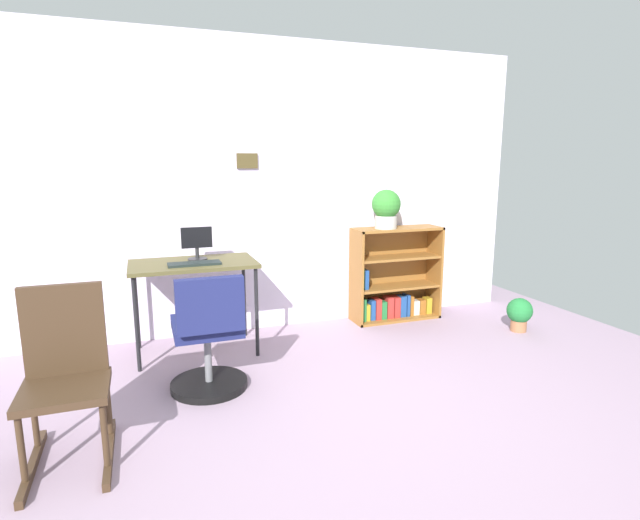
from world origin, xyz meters
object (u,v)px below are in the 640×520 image
Objects in this scene: keyboard at (194,264)px; potted_plant_floor at (519,313)px; potted_plant_on_shelf at (386,208)px; office_chair at (208,342)px; desk at (193,270)px; rocking_chair at (66,374)px; monitor at (197,243)px; bookshelf_low at (393,280)px.

potted_plant_floor is at bearing -7.38° from keyboard.
office_chair is at bearing -151.45° from potted_plant_on_shelf.
desk is 1.51m from rocking_chair.
monitor is 1.96m from bookshelf_low.
potted_plant_floor is (1.03, -0.70, -0.93)m from potted_plant_on_shelf.
monitor is (0.04, 0.07, 0.20)m from desk.
monitor is 0.29× the size of bookshelf_low.
potted_plant_on_shelf is (2.59, 1.48, 0.65)m from rocking_chair.
monitor is 1.63m from rocking_chair.
potted_plant_floor is at bearing -9.72° from desk.
office_chair reaches higher than desk.
potted_plant_on_shelf is 1.55m from potted_plant_floor.
monitor is at bearing 87.19° from office_chair.
rocking_chair is (-0.79, -0.50, 0.10)m from office_chair.
rocking_chair is at bearing -121.70° from desk.
rocking_chair is at bearing -150.26° from potted_plant_on_shelf.
rocking_chair reaches higher than keyboard.
office_chair is at bearing -92.81° from monitor.
rocking_chair is 3.71m from potted_plant_floor.
potted_plant_on_shelf reaches higher than monitor.
potted_plant_on_shelf reaches higher than desk.
potted_plant_on_shelf is 1.19× the size of potted_plant_floor.
potted_plant_on_shelf reaches higher than keyboard.
keyboard is 2.92m from potted_plant_floor.
office_chair is 0.92× the size of bookshelf_low.
rocking_chair is (-0.78, -1.15, -0.30)m from keyboard.
rocking_chair is at bearing -147.64° from office_chair.
monitor reaches higher than rocking_chair.
monitor is 1.00m from office_chair.
office_chair reaches higher than potted_plant_floor.
office_chair is 0.92× the size of rocking_chair.
rocking_chair is at bearing -121.72° from monitor.
office_chair is at bearing -174.27° from potted_plant_floor.
desk is 3.64× the size of monitor.
potted_plant_floor is (2.83, 0.28, -0.18)m from office_chair.
office_chair is 2.19m from potted_plant_on_shelf.
bookshelf_low is (1.93, 0.27, -0.30)m from desk.
rocking_chair is at bearing -124.22° from keyboard.
potted_plant_floor is (2.84, -0.37, -0.59)m from keyboard.
keyboard is 0.44× the size of bookshelf_low.
bookshelf_low reaches higher than desk.
potted_plant_on_shelf reaches higher than rocking_chair.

